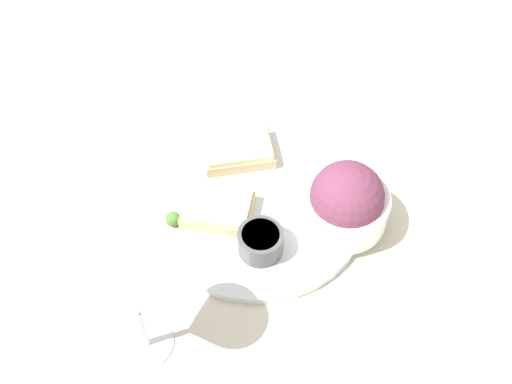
{
  "coord_description": "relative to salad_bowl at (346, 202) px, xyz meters",
  "views": [
    {
      "loc": [
        0.03,
        -0.51,
        0.71
      ],
      "look_at": [
        0.0,
        0.0,
        0.03
      ],
      "focal_mm": 45.0,
      "sensor_mm": 36.0,
      "label": 1
    }
  ],
  "objects": [
    {
      "name": "garnish",
      "position": [
        -0.22,
        -0.02,
        -0.03
      ],
      "size": [
        0.02,
        0.02,
        0.02
      ],
      "color": "#477533",
      "rests_on": "dinner_plate"
    },
    {
      "name": "salad_bowl",
      "position": [
        0.0,
        0.0,
        0.0
      ],
      "size": [
        0.11,
        0.11,
        0.1
      ],
      "color": "white",
      "rests_on": "dinner_plate"
    },
    {
      "name": "cheese_toast_near",
      "position": [
        -0.15,
        0.1,
        -0.03
      ],
      "size": [
        0.11,
        0.09,
        0.03
      ],
      "color": "#D1B27F",
      "rests_on": "dinner_plate"
    },
    {
      "name": "ground_plane",
      "position": [
        -0.12,
        0.02,
        -0.05
      ],
      "size": [
        4.0,
        4.0,
        0.0
      ],
      "primitive_type": "plane",
      "color": "beige"
    },
    {
      "name": "sauce_ramekin",
      "position": [
        -0.11,
        -0.05,
        -0.02
      ],
      "size": [
        0.06,
        0.06,
        0.04
      ],
      "color": "#4C4C4C",
      "rests_on": "dinner_plate"
    },
    {
      "name": "cheese_toast_far",
      "position": [
        -0.17,
        -0.0,
        -0.03
      ],
      "size": [
        0.1,
        0.08,
        0.03
      ],
      "color": "#D1B27F",
      "rests_on": "dinner_plate"
    },
    {
      "name": "dinner_plate",
      "position": [
        -0.12,
        0.02,
        -0.04
      ],
      "size": [
        0.3,
        0.3,
        0.01
      ],
      "color": "silver",
      "rests_on": "ground_plane"
    },
    {
      "name": "wine_glass",
      "position": [
        -0.23,
        -0.18,
        0.07
      ],
      "size": [
        0.09,
        0.09,
        0.17
      ],
      "color": "silver",
      "rests_on": "ground_plane"
    }
  ]
}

